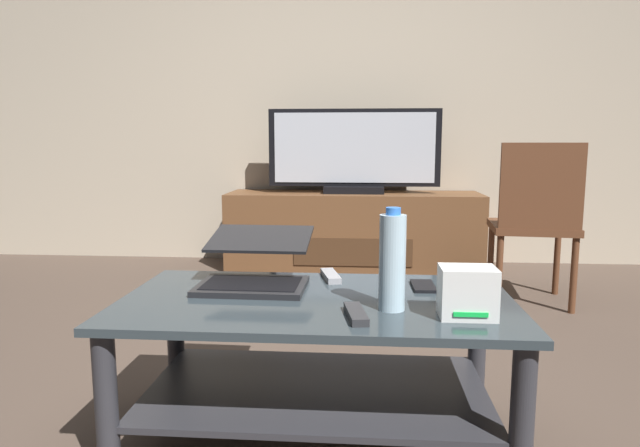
{
  "coord_description": "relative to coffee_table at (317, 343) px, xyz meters",
  "views": [
    {
      "loc": [
        0.18,
        -1.9,
        0.9
      ],
      "look_at": [
        0.02,
        0.17,
        0.6
      ],
      "focal_mm": 30.82,
      "sensor_mm": 36.0,
      "label": 1
    }
  ],
  "objects": [
    {
      "name": "back_wall",
      "position": [
        -0.05,
        2.67,
        1.09
      ],
      "size": [
        6.4,
        0.12,
        2.8
      ],
      "primitive_type": "cube",
      "color": "#B2A38C",
      "rests_on": "ground"
    },
    {
      "name": "media_cabinet",
      "position": [
        0.07,
        2.35,
        -0.03
      ],
      "size": [
        1.8,
        0.5,
        0.55
      ],
      "color": "brown",
      "rests_on": "ground"
    },
    {
      "name": "dining_chair",
      "position": [
        1.08,
        1.48,
        0.19
      ],
      "size": [
        0.48,
        0.48,
        0.9
      ],
      "color": "#59331E",
      "rests_on": "ground"
    },
    {
      "name": "router_box",
      "position": [
        0.41,
        -0.15,
        0.21
      ],
      "size": [
        0.15,
        0.11,
        0.13
      ],
      "color": "white",
      "rests_on": "coffee_table"
    },
    {
      "name": "tv_remote",
      "position": [
        0.03,
        0.24,
        0.15
      ],
      "size": [
        0.08,
        0.17,
        0.02
      ],
      "primitive_type": "cube",
      "rotation": [
        0.0,
        0.0,
        0.24
      ],
      "color": "#99999E",
      "rests_on": "coffee_table"
    },
    {
      "name": "water_bottle_near",
      "position": [
        0.21,
        -0.1,
        0.27
      ],
      "size": [
        0.07,
        0.07,
        0.28
      ],
      "color": "silver",
      "rests_on": "coffee_table"
    },
    {
      "name": "coffee_table",
      "position": [
        0.0,
        0.0,
        0.0
      ],
      "size": [
        1.16,
        0.63,
        0.45
      ],
      "color": "#2D383D",
      "rests_on": "ground"
    },
    {
      "name": "cell_phone",
      "position": [
        0.33,
        0.14,
        0.14
      ],
      "size": [
        0.07,
        0.14,
        0.01
      ],
      "primitive_type": "cube",
      "rotation": [
        0.0,
        0.0,
        0.03
      ],
      "color": "black",
      "rests_on": "coffee_table"
    },
    {
      "name": "ground_plane",
      "position": [
        -0.05,
        0.33,
        -0.31
      ],
      "size": [
        7.68,
        7.68,
        0.0
      ],
      "primitive_type": "plane",
      "color": "#4C3D33"
    },
    {
      "name": "television",
      "position": [
        0.07,
        2.33,
        0.52
      ],
      "size": [
        1.21,
        0.2,
        0.59
      ],
      "color": "black",
      "rests_on": "media_cabinet"
    },
    {
      "name": "soundbar_remote",
      "position": [
        0.12,
        -0.17,
        0.15
      ],
      "size": [
        0.07,
        0.17,
        0.02
      ],
      "primitive_type": "cube",
      "rotation": [
        0.0,
        0.0,
        0.17
      ],
      "color": "#2D2D30",
      "rests_on": "coffee_table"
    },
    {
      "name": "laptop",
      "position": [
        -0.21,
        0.15,
        0.2
      ],
      "size": [
        0.34,
        0.39,
        0.16
      ],
      "color": "black",
      "rests_on": "coffee_table"
    }
  ]
}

